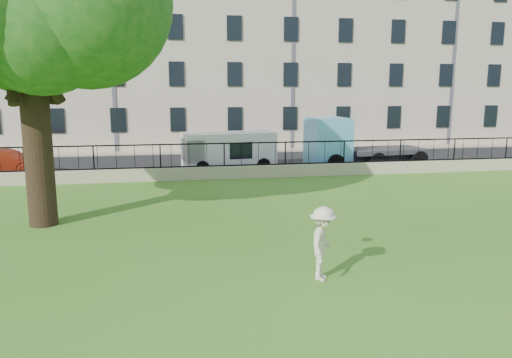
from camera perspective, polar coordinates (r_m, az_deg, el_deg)
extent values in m
plane|color=#396919|center=(12.57, 2.63, -9.70)|extent=(120.00, 120.00, 0.00)
cube|color=tan|center=(23.99, -3.63, 0.76)|extent=(50.00, 0.40, 0.60)
cube|color=black|center=(23.94, -3.64, 1.54)|extent=(50.00, 0.05, 0.06)
cube|color=black|center=(23.80, -3.67, 4.09)|extent=(50.00, 0.05, 0.06)
cube|color=black|center=(28.66, -4.68, 1.74)|extent=(60.00, 9.00, 0.01)
cube|color=tan|center=(33.78, -5.51, 3.14)|extent=(60.00, 1.40, 0.12)
cube|color=#C2B29A|center=(39.26, -6.37, 13.55)|extent=(56.00, 10.00, 13.00)
cylinder|color=black|center=(16.95, -23.62, 2.95)|extent=(0.87, 0.87, 4.74)
sphere|color=#155015|center=(15.89, -18.86, 18.58)|extent=(4.95, 4.95, 4.95)
imported|color=beige|center=(11.46, 7.66, -7.31)|extent=(1.07, 1.27, 1.70)
cylinder|color=#8D2AF1|center=(12.67, 8.29, -3.73)|extent=(0.30, 0.30, 0.12)
imported|color=#9B2713|center=(28.15, -26.76, 1.77)|extent=(3.91, 1.66, 1.25)
cube|color=silver|center=(26.31, -3.12, 3.16)|extent=(4.97, 2.49, 2.00)
cube|color=#5EAEDE|center=(28.19, 12.39, 4.16)|extent=(6.67, 2.89, 2.72)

